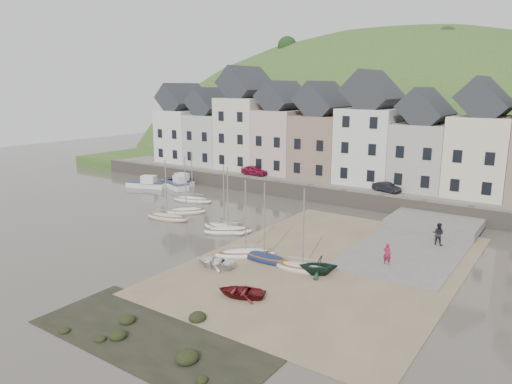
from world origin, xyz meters
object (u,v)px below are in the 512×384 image
Objects in this scene: rowboat_green at (319,265)px; car_right at (387,187)px; rowboat_red at (241,291)px; car_left at (254,170)px; rowboat_white at (215,262)px; sailboat_0 at (193,200)px; person_red at (387,254)px; person_dark at (438,234)px.

rowboat_green is 0.81× the size of car_right.
rowboat_red is 0.83× the size of car_left.
rowboat_green is 6.39m from rowboat_red.
rowboat_white is 0.87× the size of car_left.
rowboat_white reaches higher than rowboat_red.
person_red is (25.31, -6.63, 0.67)m from sailboat_0.
rowboat_white is 1.72× the size of person_dark.
car_left is 17.92m from car_right.
rowboat_white is at bearing -147.42° from car_left.
sailboat_0 is 27.29m from person_dark.
rowboat_green is at bearing 140.38° from rowboat_red.
person_red is (5.68, 10.48, 0.55)m from rowboat_red.
rowboat_red is 18.83m from person_dark.
person_dark reaches higher than rowboat_white.
rowboat_white is 2.01× the size of person_red.
rowboat_red is at bearing -52.35° from rowboat_green.
rowboat_green is (7.01, 2.93, 0.37)m from rowboat_white.
car_left reaches higher than rowboat_white.
car_left is at bearing -157.03° from rowboat_white.
rowboat_white is at bearing -170.88° from car_right.
rowboat_white is at bearing 31.55° from person_red.
rowboat_white is 0.99× the size of car_right.
sailboat_0 reaches higher than rowboat_green.
person_red is at bearing -122.42° from car_left.
person_red reaches higher than rowboat_white.
rowboat_white is 18.79m from person_dark.
car_left is at bearing -17.94° from person_dark.
rowboat_green is 0.71× the size of car_left.
person_red is at bearing -142.02° from car_right.
rowboat_red is at bearing 57.12° from person_red.
rowboat_red is 0.94× the size of car_right.
sailboat_0 reaches higher than rowboat_white.
person_dark is (7.65, 17.20, 0.68)m from rowboat_red.
person_red is at bearing 119.85° from rowboat_white.
car_right is at bearing -74.61° from person_red.
sailboat_0 is at bearing -147.47° from rowboat_green.
sailboat_0 is at bearing 4.72° from person_dark.
rowboat_red is at bearing -143.00° from car_left.
person_dark is 28.39m from car_left.
sailboat_0 is at bearing 177.94° from car_left.
rowboat_white is 12.76m from person_red.
car_left is at bearing 84.45° from sailboat_0.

